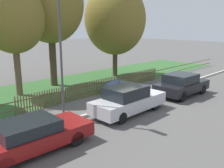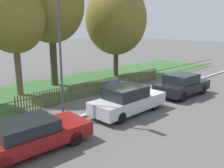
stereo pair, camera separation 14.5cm
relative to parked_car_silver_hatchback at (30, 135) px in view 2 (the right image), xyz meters
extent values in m
plane|color=#565451|center=(7.41, 1.29, -0.63)|extent=(120.00, 120.00, 0.00)
cube|color=#B2ADA3|center=(7.41, 1.39, -0.57)|extent=(34.36, 0.20, 0.12)
cube|color=#33602D|center=(7.41, 7.53, -0.63)|extent=(34.36, 6.89, 0.01)
cube|color=brown|center=(7.41, 4.11, -0.35)|extent=(34.36, 0.03, 0.05)
cube|color=brown|center=(7.41, 4.11, 0.10)|extent=(34.36, 0.03, 0.05)
cube|color=brown|center=(1.23, 4.09, -0.13)|extent=(0.06, 0.03, 1.02)
cube|color=brown|center=(1.39, 4.09, -0.13)|extent=(0.06, 0.03, 1.02)
cube|color=brown|center=(1.55, 4.09, -0.13)|extent=(0.06, 0.03, 1.02)
cube|color=brown|center=(1.70, 4.09, -0.13)|extent=(0.06, 0.03, 1.02)
cube|color=brown|center=(1.86, 4.09, -0.13)|extent=(0.06, 0.03, 1.02)
cube|color=brown|center=(2.01, 4.09, -0.13)|extent=(0.06, 0.03, 1.02)
cube|color=brown|center=(2.17, 4.09, -0.13)|extent=(0.06, 0.03, 1.02)
cube|color=brown|center=(2.33, 4.09, -0.13)|extent=(0.06, 0.03, 1.02)
cube|color=brown|center=(2.48, 4.09, -0.13)|extent=(0.06, 0.03, 1.02)
cube|color=brown|center=(2.64, 4.09, -0.13)|extent=(0.06, 0.03, 1.02)
cube|color=brown|center=(2.80, 4.09, -0.13)|extent=(0.06, 0.03, 1.02)
cube|color=brown|center=(2.95, 4.09, -0.13)|extent=(0.06, 0.03, 1.02)
cube|color=brown|center=(3.11, 4.09, -0.13)|extent=(0.06, 0.03, 1.02)
cube|color=brown|center=(3.27, 4.09, -0.13)|extent=(0.06, 0.03, 1.02)
cube|color=brown|center=(3.42, 4.09, -0.13)|extent=(0.06, 0.03, 1.02)
cube|color=brown|center=(3.58, 4.09, -0.13)|extent=(0.06, 0.03, 1.02)
cube|color=brown|center=(3.73, 4.09, -0.13)|extent=(0.06, 0.03, 1.02)
cube|color=brown|center=(3.89, 4.09, -0.13)|extent=(0.06, 0.03, 1.02)
cube|color=brown|center=(4.05, 4.09, -0.13)|extent=(0.06, 0.03, 1.02)
cube|color=brown|center=(4.20, 4.09, -0.13)|extent=(0.06, 0.03, 1.02)
cube|color=brown|center=(4.36, 4.09, -0.13)|extent=(0.06, 0.03, 1.02)
cube|color=brown|center=(4.52, 4.09, -0.13)|extent=(0.06, 0.03, 1.02)
cube|color=brown|center=(4.67, 4.09, -0.13)|extent=(0.06, 0.03, 1.02)
cube|color=brown|center=(4.83, 4.09, -0.13)|extent=(0.06, 0.03, 1.02)
cube|color=brown|center=(4.99, 4.09, -0.13)|extent=(0.06, 0.03, 1.02)
cube|color=brown|center=(5.14, 4.09, -0.13)|extent=(0.06, 0.03, 1.02)
cube|color=brown|center=(5.30, 4.09, -0.13)|extent=(0.06, 0.03, 1.02)
cube|color=brown|center=(5.45, 4.09, -0.13)|extent=(0.06, 0.03, 1.02)
cube|color=brown|center=(5.61, 4.09, -0.13)|extent=(0.06, 0.03, 1.02)
cube|color=brown|center=(5.77, 4.09, -0.13)|extent=(0.06, 0.03, 1.02)
cube|color=brown|center=(5.92, 4.09, -0.13)|extent=(0.06, 0.03, 1.02)
cube|color=brown|center=(6.08, 4.09, -0.13)|extent=(0.06, 0.03, 1.02)
cube|color=brown|center=(6.24, 4.09, -0.13)|extent=(0.06, 0.03, 1.02)
cube|color=brown|center=(6.39, 4.09, -0.13)|extent=(0.06, 0.03, 1.02)
cube|color=brown|center=(6.55, 4.09, -0.13)|extent=(0.06, 0.03, 1.02)
cube|color=brown|center=(6.71, 4.09, -0.13)|extent=(0.06, 0.03, 1.02)
cube|color=brown|center=(6.86, 4.09, -0.13)|extent=(0.06, 0.03, 1.02)
cube|color=brown|center=(7.02, 4.09, -0.13)|extent=(0.06, 0.03, 1.02)
cube|color=brown|center=(7.18, 4.09, -0.13)|extent=(0.06, 0.03, 1.02)
cube|color=brown|center=(7.33, 4.09, -0.13)|extent=(0.06, 0.03, 1.02)
cube|color=brown|center=(7.49, 4.09, -0.13)|extent=(0.06, 0.03, 1.02)
cube|color=brown|center=(7.64, 4.09, -0.13)|extent=(0.06, 0.03, 1.02)
cube|color=brown|center=(7.80, 4.09, -0.13)|extent=(0.06, 0.03, 1.02)
cube|color=brown|center=(7.96, 4.09, -0.13)|extent=(0.06, 0.03, 1.02)
cube|color=brown|center=(8.11, 4.09, -0.13)|extent=(0.06, 0.03, 1.02)
cube|color=brown|center=(8.27, 4.09, -0.13)|extent=(0.06, 0.03, 1.02)
cube|color=brown|center=(8.43, 4.09, -0.13)|extent=(0.06, 0.03, 1.02)
cube|color=brown|center=(8.58, 4.09, -0.13)|extent=(0.06, 0.03, 1.02)
cube|color=brown|center=(8.74, 4.09, -0.13)|extent=(0.06, 0.03, 1.02)
cube|color=brown|center=(8.90, 4.09, -0.13)|extent=(0.06, 0.03, 1.02)
cube|color=brown|center=(9.05, 4.09, -0.13)|extent=(0.06, 0.03, 1.02)
cube|color=brown|center=(9.21, 4.09, -0.13)|extent=(0.06, 0.03, 1.02)
cube|color=brown|center=(9.36, 4.09, -0.13)|extent=(0.06, 0.03, 1.02)
cube|color=brown|center=(9.52, 4.09, -0.13)|extent=(0.06, 0.03, 1.02)
cube|color=brown|center=(9.68, 4.09, -0.13)|extent=(0.06, 0.03, 1.02)
cube|color=brown|center=(9.83, 4.09, -0.13)|extent=(0.06, 0.03, 1.02)
cube|color=brown|center=(9.99, 4.09, -0.13)|extent=(0.06, 0.03, 1.02)
cube|color=brown|center=(10.15, 4.09, -0.13)|extent=(0.06, 0.03, 1.02)
cube|color=brown|center=(10.30, 4.09, -0.13)|extent=(0.06, 0.03, 1.02)
cube|color=brown|center=(10.46, 4.09, -0.13)|extent=(0.06, 0.03, 1.02)
cube|color=brown|center=(10.62, 4.09, -0.13)|extent=(0.06, 0.03, 1.02)
cube|color=brown|center=(10.77, 4.09, -0.13)|extent=(0.06, 0.03, 1.02)
cube|color=brown|center=(10.93, 4.09, -0.13)|extent=(0.06, 0.03, 1.02)
cube|color=brown|center=(11.08, 4.09, -0.13)|extent=(0.06, 0.03, 1.02)
cube|color=brown|center=(11.24, 4.09, -0.13)|extent=(0.06, 0.03, 1.02)
cube|color=brown|center=(11.40, 4.09, -0.13)|extent=(0.06, 0.03, 1.02)
cube|color=brown|center=(11.55, 4.09, -0.13)|extent=(0.06, 0.03, 1.02)
cube|color=brown|center=(11.71, 4.09, -0.13)|extent=(0.06, 0.03, 1.02)
cube|color=brown|center=(11.87, 4.09, -0.13)|extent=(0.06, 0.03, 1.02)
cube|color=brown|center=(12.02, 4.09, -0.13)|extent=(0.06, 0.03, 1.02)
cube|color=brown|center=(12.18, 4.09, -0.13)|extent=(0.06, 0.03, 1.02)
cube|color=brown|center=(12.34, 4.09, -0.13)|extent=(0.06, 0.03, 1.02)
cube|color=brown|center=(12.49, 4.09, -0.13)|extent=(0.06, 0.03, 1.02)
cube|color=brown|center=(12.65, 4.09, -0.13)|extent=(0.06, 0.03, 1.02)
cube|color=brown|center=(12.80, 4.09, -0.13)|extent=(0.06, 0.03, 1.02)
cube|color=brown|center=(12.96, 4.09, -0.13)|extent=(0.06, 0.03, 1.02)
cube|color=brown|center=(13.12, 4.09, -0.13)|extent=(0.06, 0.03, 1.02)
cube|color=brown|center=(13.27, 4.09, -0.13)|extent=(0.06, 0.03, 1.02)
cube|color=brown|center=(13.43, 4.09, -0.13)|extent=(0.06, 0.03, 1.02)
cube|color=brown|center=(13.59, 4.09, -0.13)|extent=(0.06, 0.03, 1.02)
cube|color=maroon|center=(0.06, 0.00, -0.12)|extent=(4.46, 1.90, 0.54)
cube|color=black|center=(-0.17, 0.00, 0.37)|extent=(2.16, 1.66, 0.44)
cylinder|color=black|center=(1.45, 0.79, -0.34)|extent=(0.59, 0.15, 0.59)
cylinder|color=black|center=(1.41, -0.86, -0.34)|extent=(0.59, 0.15, 0.59)
cylinder|color=black|center=(-1.33, -0.79, -0.34)|extent=(0.59, 0.15, 0.59)
cube|color=#BCBCC1|center=(5.66, 0.17, -0.07)|extent=(4.45, 1.68, 0.65)
cube|color=black|center=(5.44, 0.17, 0.56)|extent=(2.14, 1.51, 0.60)
cylinder|color=black|center=(7.04, 0.94, -0.34)|extent=(0.58, 0.14, 0.58)
cylinder|color=black|center=(7.04, -0.59, -0.34)|extent=(0.58, 0.14, 0.58)
cylinder|color=black|center=(4.29, 0.94, -0.34)|extent=(0.58, 0.14, 0.58)
cylinder|color=black|center=(4.29, -0.60, -0.34)|extent=(0.58, 0.14, 0.58)
cube|color=black|center=(10.81, -0.03, -0.05)|extent=(4.15, 1.97, 0.61)
cube|color=black|center=(10.61, -0.03, 0.54)|extent=(2.02, 1.73, 0.58)
cylinder|color=black|center=(12.11, 0.79, -0.31)|extent=(0.66, 0.16, 0.66)
cylinder|color=black|center=(12.06, -0.93, -0.31)|extent=(0.66, 0.16, 0.66)
cylinder|color=black|center=(9.57, 0.86, -0.31)|extent=(0.66, 0.16, 0.66)
cylinder|color=black|center=(9.52, -0.85, -0.31)|extent=(0.66, 0.16, 0.66)
cylinder|color=black|center=(8.18, 3.10, -0.37)|extent=(0.53, 0.14, 0.53)
cylinder|color=black|center=(6.93, 3.20, -0.37)|extent=(0.53, 0.14, 0.53)
ellipsoid|color=#2D3851|center=(7.56, 3.15, -0.02)|extent=(1.70, 0.79, 0.83)
ellipsoid|color=#2D3851|center=(7.95, 3.12, 0.20)|extent=(0.45, 0.85, 0.38)
cylinder|color=brown|center=(3.14, 7.68, 1.26)|extent=(0.41, 0.41, 3.80)
ellipsoid|color=olive|center=(3.14, 7.68, 4.40)|extent=(3.91, 3.91, 4.50)
cylinder|color=#473828|center=(6.34, 8.49, 1.63)|extent=(0.52, 0.52, 4.52)
ellipsoid|color=olive|center=(6.34, 8.49, 5.45)|extent=(4.93, 4.93, 5.67)
cylinder|color=#473828|center=(12.41, 7.75, 1.04)|extent=(0.43, 0.43, 3.36)
ellipsoid|color=olive|center=(12.41, 7.75, 4.44)|extent=(5.43, 5.43, 6.24)
cylinder|color=#47474C|center=(2.68, 1.87, 2.26)|extent=(0.11, 0.11, 5.79)
camera|label=1|loc=(-3.95, -8.10, 3.95)|focal=40.00mm
camera|label=2|loc=(-3.85, -8.21, 3.95)|focal=40.00mm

